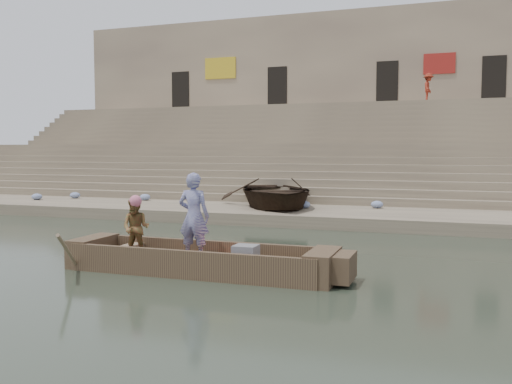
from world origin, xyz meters
The scene contains 14 objects.
ground centered at (0.00, 0.00, 0.00)m, with size 120.00×120.00×0.00m, color #242E22.
lower_landing centered at (0.00, 8.00, 0.20)m, with size 32.00×4.00×0.40m, color gray.
mid_landing centered at (0.00, 15.50, 1.40)m, with size 32.00×3.00×2.80m, color gray.
upper_landing centered at (0.00, 22.50, 2.60)m, with size 32.00×3.00×5.20m, color gray.
ghat_steps centered at (0.00, 17.19, 1.80)m, with size 32.00×11.00×5.20m.
building_wall centered at (0.00, 26.50, 5.60)m, with size 32.00×5.07×11.20m.
main_rowboat centered at (3.95, -0.81, 0.11)m, with size 5.00×1.30×0.22m, color brown.
rowboat_trim centered at (4.16, -0.82, 0.31)m, with size 6.04×2.63×1.93m.
standing_man centered at (3.76, -0.65, 1.13)m, with size 0.66×0.43×1.81m, color navy.
rowing_man centered at (2.47, -0.80, 0.85)m, with size 0.61×0.48×1.26m, color #257027.
television centered at (4.94, -0.81, 0.42)m, with size 0.46×0.42×0.40m.
beached_rowboat centered at (2.67, 8.48, 0.94)m, with size 3.72×5.20×1.08m, color #2D2116.
pedestrian centered at (7.50, 21.60, 5.98)m, with size 1.00×0.58×1.55m, color maroon.
cloth_bundles centered at (-1.53, 8.90, 0.53)m, with size 14.45×1.73×0.26m.
Camera 1 is at (8.71, -10.98, 2.48)m, focal length 39.03 mm.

